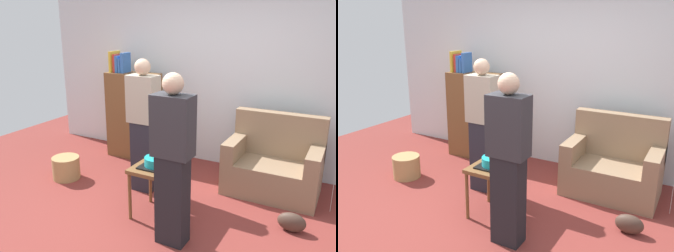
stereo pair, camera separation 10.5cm
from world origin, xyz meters
TOP-DOWN VIEW (x-y plane):
  - ground_plane at (0.00, 0.00)m, footprint 8.00×8.00m
  - wall_back at (0.00, 2.05)m, footprint 6.00×0.10m
  - couch at (0.88, 1.45)m, footprint 1.10×0.70m
  - bookshelf at (-1.29, 1.64)m, footprint 0.80×0.36m
  - side_table at (-0.09, 0.28)m, footprint 0.48×0.48m
  - birthday_cake at (-0.09, 0.28)m, footprint 0.32×0.32m
  - person_blowing_candles at (-0.54, 0.74)m, footprint 0.36×0.22m
  - person_holding_cake at (0.28, -0.07)m, footprint 0.36×0.22m
  - wicker_basket at (-1.64, 0.51)m, footprint 0.36×0.36m
  - handbag at (1.26, 0.65)m, footprint 0.28×0.14m

SIDE VIEW (x-z plane):
  - ground_plane at x=0.00m, z-range 0.00..0.00m
  - handbag at x=1.26m, z-range 0.00..0.20m
  - wicker_basket at x=-1.64m, z-range 0.00..0.30m
  - couch at x=0.88m, z-range -0.14..0.82m
  - side_table at x=-0.09m, z-range 0.20..0.77m
  - birthday_cake at x=-0.09m, z-range 0.53..0.70m
  - bookshelf at x=-1.29m, z-range -0.13..1.48m
  - person_blowing_candles at x=-0.54m, z-range 0.02..1.65m
  - person_holding_cake at x=0.28m, z-range 0.02..1.65m
  - wall_back at x=0.00m, z-range 0.00..2.70m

